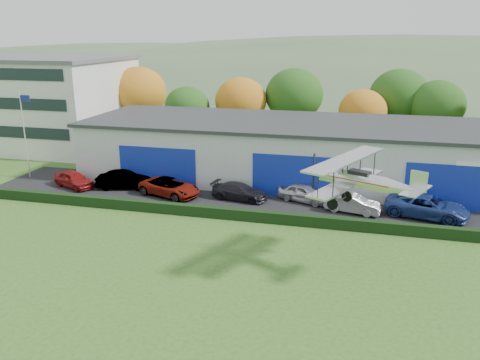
% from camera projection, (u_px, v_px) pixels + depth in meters
% --- Properties ---
extents(ground, '(300.00, 300.00, 0.00)m').
position_uv_depth(ground, '(107.00, 350.00, 20.96)').
color(ground, '#335C1D').
rests_on(ground, ground).
extents(apron, '(48.00, 9.00, 0.05)m').
position_uv_depth(apron, '(268.00, 200.00, 39.75)').
color(apron, black).
rests_on(apron, ground).
extents(hedge, '(46.00, 0.60, 0.80)m').
position_uv_depth(hedge, '(255.00, 216.00, 35.19)').
color(hedge, black).
rests_on(hedge, ground).
extents(hangar, '(40.60, 12.60, 5.30)m').
position_uv_depth(hangar, '(304.00, 150.00, 45.01)').
color(hangar, '#B2B7BC').
rests_on(hangar, ground).
extents(office_block, '(20.60, 15.60, 10.40)m').
position_uv_depth(office_block, '(36.00, 101.00, 58.46)').
color(office_block, silver).
rests_on(office_block, ground).
extents(flagpole, '(1.05, 0.10, 8.00)m').
position_uv_depth(flagpole, '(25.00, 127.00, 44.62)').
color(flagpole, silver).
rests_on(flagpole, ground).
extents(tree_belt, '(75.70, 13.22, 10.12)m').
position_uv_depth(tree_belt, '(283.00, 99.00, 56.86)').
color(tree_belt, '#3D2614').
rests_on(tree_belt, ground).
extents(distant_hills, '(430.00, 196.00, 56.00)m').
position_uv_depth(distant_hills, '(315.00, 118.00, 155.76)').
color(distant_hills, '#4C6642').
rests_on(distant_hills, ground).
extents(car_0, '(4.53, 3.25, 1.43)m').
position_uv_depth(car_0, '(74.00, 179.00, 42.69)').
color(car_0, maroon).
rests_on(car_0, apron).
extents(car_1, '(4.94, 2.73, 1.54)m').
position_uv_depth(car_1, '(124.00, 180.00, 42.30)').
color(car_1, gray).
rests_on(car_1, apron).
extents(car_2, '(5.78, 3.96, 1.47)m').
position_uv_depth(car_2, '(170.00, 187.00, 40.45)').
color(car_2, gray).
rests_on(car_2, apron).
extents(car_3, '(4.84, 2.57, 1.34)m').
position_uv_depth(car_3, '(240.00, 191.00, 39.58)').
color(car_3, black).
rests_on(car_3, apron).
extents(car_4, '(4.52, 2.98, 1.43)m').
position_uv_depth(car_4, '(304.00, 193.00, 39.06)').
color(car_4, silver).
rests_on(car_4, apron).
extents(car_5, '(4.32, 2.17, 1.36)m').
position_uv_depth(car_5, '(353.00, 204.00, 36.70)').
color(car_5, silver).
rests_on(car_5, apron).
extents(car_6, '(6.37, 4.07, 1.63)m').
position_uv_depth(car_6, '(427.00, 207.00, 35.69)').
color(car_6, navy).
rests_on(car_6, apron).
extents(biplane, '(6.72, 7.32, 2.81)m').
position_uv_depth(biplane, '(361.00, 179.00, 26.83)').
color(biplane, silver).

